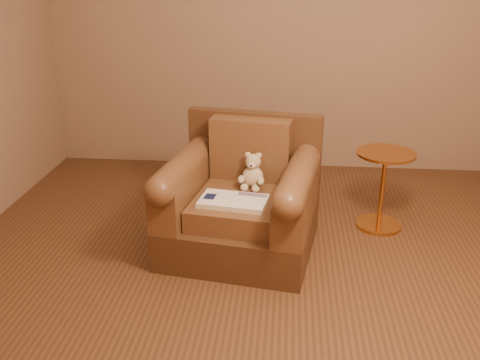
{
  "coord_description": "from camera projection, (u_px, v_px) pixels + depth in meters",
  "views": [
    {
      "loc": [
        0.12,
        -2.71,
        1.75
      ],
      "look_at": [
        -0.15,
        0.34,
        0.51
      ],
      "focal_mm": 40.0,
      "sensor_mm": 36.0,
      "label": 1
    }
  ],
  "objects": [
    {
      "name": "floor",
      "position": [
        260.0,
        281.0,
        3.17
      ],
      "size": [
        4.0,
        4.0,
        0.0
      ],
      "primitive_type": "plane",
      "color": "brown",
      "rests_on": "ground"
    },
    {
      "name": "side_table",
      "position": [
        382.0,
        187.0,
        3.72
      ],
      "size": [
        0.4,
        0.4,
        0.56
      ],
      "color": "#CE8538",
      "rests_on": "floor"
    },
    {
      "name": "teddy_bear",
      "position": [
        252.0,
        174.0,
        3.46
      ],
      "size": [
        0.17,
        0.2,
        0.24
      ],
      "rotation": [
        0.0,
        0.0,
        -0.14
      ],
      "color": "#C7B08B",
      "rests_on": "armchair"
    },
    {
      "name": "guidebook",
      "position": [
        233.0,
        201.0,
        3.25
      ],
      "size": [
        0.44,
        0.3,
        0.03
      ],
      "rotation": [
        0.0,
        0.0,
        -0.14
      ],
      "color": "beige",
      "rests_on": "armchair"
    },
    {
      "name": "armchair",
      "position": [
        242.0,
        202.0,
        3.46
      ],
      "size": [
        1.04,
        1.0,
        0.83
      ],
      "rotation": [
        0.0,
        0.0,
        -0.16
      ],
      "color": "#492D18",
      "rests_on": "floor"
    }
  ]
}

